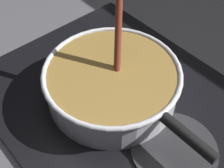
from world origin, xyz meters
name	(u,v)px	position (x,y,z in m)	size (l,w,h in m)	color
ground	(103,127)	(0.00, 0.00, -0.02)	(2.40, 1.60, 0.04)	#4C4C51
hob_plate	(112,97)	(-0.03, 0.06, 0.01)	(0.56, 0.48, 0.01)	black
burner_ring	(112,94)	(-0.03, 0.06, 0.02)	(0.16, 0.16, 0.01)	#592D0C
spare_burner	(174,149)	(0.15, 0.06, 0.01)	(0.17, 0.17, 0.01)	#262628
cooking_pan	(112,83)	(-0.03, 0.06, 0.05)	(0.41, 0.29, 0.27)	silver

